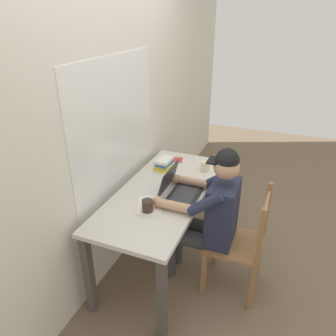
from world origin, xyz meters
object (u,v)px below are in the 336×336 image
at_px(seated_person, 209,212).
at_px(computer_mouse, 191,180).
at_px(coffee_mug_dark, 148,206).
at_px(landscape_photo_print, 178,160).
at_px(desk, 163,200).
at_px(coffee_mug_white, 205,166).
at_px(wooden_chair, 242,243).
at_px(laptop, 178,188).
at_px(book_stack_main, 164,164).

height_order(seated_person, computer_mouse, seated_person).
distance_m(computer_mouse, coffee_mug_dark, 0.58).
relative_size(computer_mouse, landscape_photo_print, 0.77).
distance_m(desk, coffee_mug_white, 0.54).
bearing_deg(seated_person, coffee_mug_dark, 124.39).
distance_m(desk, landscape_photo_print, 0.61).
height_order(desk, coffee_mug_dark, coffee_mug_dark).
bearing_deg(wooden_chair, laptop, 84.90).
xyz_separation_m(desk, book_stack_main, (0.36, 0.15, 0.15)).
relative_size(seated_person, landscape_photo_print, 9.42).
distance_m(wooden_chair, book_stack_main, 1.01).
bearing_deg(coffee_mug_dark, landscape_photo_print, 6.57).
xyz_separation_m(coffee_mug_dark, book_stack_main, (0.70, 0.16, 0.00)).
height_order(computer_mouse, landscape_photo_print, computer_mouse).
relative_size(coffee_mug_white, book_stack_main, 0.61).
bearing_deg(seated_person, wooden_chair, -90.00).
distance_m(coffee_mug_white, book_stack_main, 0.38).
relative_size(computer_mouse, book_stack_main, 0.51).
bearing_deg(desk, coffee_mug_white, -25.61).
bearing_deg(computer_mouse, coffee_mug_white, -11.04).
height_order(wooden_chair, coffee_mug_white, wooden_chair).
bearing_deg(landscape_photo_print, book_stack_main, 152.60).
xyz_separation_m(book_stack_main, landscape_photo_print, (0.23, -0.05, -0.05)).
xyz_separation_m(laptop, book_stack_main, (0.38, 0.28, -0.00)).
bearing_deg(book_stack_main, landscape_photo_print, -13.19).
relative_size(seated_person, wooden_chair, 1.33).
relative_size(seated_person, laptop, 3.71).
xyz_separation_m(wooden_chair, landscape_photo_print, (0.66, 0.79, 0.30)).
height_order(wooden_chair, coffee_mug_dark, wooden_chair).
height_order(wooden_chair, landscape_photo_print, wooden_chair).
height_order(seated_person, book_stack_main, seated_person).
bearing_deg(laptop, seated_person, -100.15).
bearing_deg(computer_mouse, landscape_photo_print, 34.79).
height_order(seated_person, landscape_photo_print, seated_person).
bearing_deg(desk, book_stack_main, 21.76).
bearing_deg(laptop, wooden_chair, -95.10).
xyz_separation_m(laptop, landscape_photo_print, (0.61, 0.23, -0.05)).
xyz_separation_m(laptop, coffee_mug_dark, (-0.32, 0.12, -0.00)).
bearing_deg(coffee_mug_white, book_stack_main, 105.36).
xyz_separation_m(desk, landscape_photo_print, (0.60, 0.09, 0.10)).
height_order(laptop, landscape_photo_print, laptop).
height_order(desk, laptop, laptop).
bearing_deg(coffee_mug_dark, seated_person, -55.61).
distance_m(seated_person, coffee_mug_white, 0.58).
bearing_deg(book_stack_main, seated_person, -127.35).
distance_m(wooden_chair, landscape_photo_print, 1.07).
bearing_deg(seated_person, computer_mouse, 41.06).
bearing_deg(coffee_mug_white, laptop, 169.97).
height_order(computer_mouse, book_stack_main, book_stack_main).
bearing_deg(desk, wooden_chair, -95.30).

